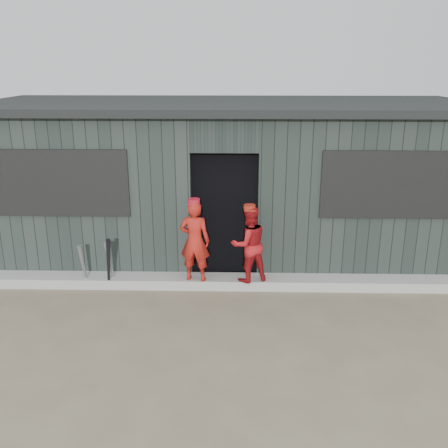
{
  "coord_description": "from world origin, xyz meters",
  "views": [
    {
      "loc": [
        0.17,
        -5.1,
        3.22
      ],
      "look_at": [
        0.0,
        1.8,
        1.0
      ],
      "focal_mm": 40.0,
      "sensor_mm": 36.0,
      "label": 1
    }
  ],
  "objects_px": {
    "bat_right": "(109,264)",
    "bat_left": "(83,266)",
    "player_red_left": "(195,241)",
    "dugout": "(226,179)",
    "bat_mid": "(110,264)",
    "player_grey_back": "(256,234)",
    "player_red_right": "(249,244)"
  },
  "relations": [
    {
      "from": "player_red_right",
      "to": "dugout",
      "type": "relative_size",
      "value": 0.14
    },
    {
      "from": "player_red_left",
      "to": "dugout",
      "type": "distance_m",
      "value": 1.9
    },
    {
      "from": "bat_left",
      "to": "player_red_right",
      "type": "height_order",
      "value": "player_red_right"
    },
    {
      "from": "bat_left",
      "to": "dugout",
      "type": "height_order",
      "value": "dugout"
    },
    {
      "from": "bat_right",
      "to": "bat_left",
      "type": "bearing_deg",
      "value": 166.99
    },
    {
      "from": "bat_mid",
      "to": "dugout",
      "type": "distance_m",
      "value": 2.61
    },
    {
      "from": "bat_right",
      "to": "player_grey_back",
      "type": "height_order",
      "value": "player_grey_back"
    },
    {
      "from": "bat_right",
      "to": "player_red_right",
      "type": "relative_size",
      "value": 0.77
    },
    {
      "from": "player_red_right",
      "to": "player_grey_back",
      "type": "relative_size",
      "value": 0.9
    },
    {
      "from": "player_red_right",
      "to": "player_grey_back",
      "type": "distance_m",
      "value": 0.75
    },
    {
      "from": "player_red_left",
      "to": "player_grey_back",
      "type": "distance_m",
      "value": 1.18
    },
    {
      "from": "dugout",
      "to": "bat_left",
      "type": "bearing_deg",
      "value": -139.04
    },
    {
      "from": "bat_left",
      "to": "dugout",
      "type": "xyz_separation_m",
      "value": [
        2.09,
        1.81,
        0.93
      ]
    },
    {
      "from": "player_grey_back",
      "to": "bat_right",
      "type": "bearing_deg",
      "value": -2.06
    },
    {
      "from": "player_red_left",
      "to": "player_red_right",
      "type": "xyz_separation_m",
      "value": [
        0.79,
        -0.0,
        -0.04
      ]
    },
    {
      "from": "player_grey_back",
      "to": "player_red_left",
      "type": "bearing_deg",
      "value": 15.11
    },
    {
      "from": "player_red_right",
      "to": "dugout",
      "type": "bearing_deg",
      "value": -99.72
    },
    {
      "from": "bat_left",
      "to": "player_grey_back",
      "type": "distance_m",
      "value": 2.7
    },
    {
      "from": "bat_left",
      "to": "bat_mid",
      "type": "height_order",
      "value": "bat_mid"
    },
    {
      "from": "bat_left",
      "to": "player_red_right",
      "type": "bearing_deg",
      "value": 0.67
    },
    {
      "from": "bat_mid",
      "to": "dugout",
      "type": "xyz_separation_m",
      "value": [
        1.69,
        1.77,
        0.9
      ]
    },
    {
      "from": "bat_right",
      "to": "dugout",
      "type": "relative_size",
      "value": 0.11
    },
    {
      "from": "dugout",
      "to": "bat_mid",
      "type": "bearing_deg",
      "value": -133.69
    },
    {
      "from": "bat_mid",
      "to": "bat_left",
      "type": "bearing_deg",
      "value": -174.18
    },
    {
      "from": "bat_right",
      "to": "dugout",
      "type": "bearing_deg",
      "value": 48.51
    },
    {
      "from": "player_grey_back",
      "to": "dugout",
      "type": "distance_m",
      "value": 1.33
    },
    {
      "from": "player_red_right",
      "to": "dugout",
      "type": "xyz_separation_m",
      "value": [
        -0.36,
        1.78,
        0.57
      ]
    },
    {
      "from": "bat_mid",
      "to": "player_red_left",
      "type": "relative_size",
      "value": 0.64
    },
    {
      "from": "bat_left",
      "to": "bat_mid",
      "type": "distance_m",
      "value": 0.4
    },
    {
      "from": "player_red_left",
      "to": "dugout",
      "type": "bearing_deg",
      "value": -94.64
    },
    {
      "from": "bat_left",
      "to": "player_red_left",
      "type": "xyz_separation_m",
      "value": [
        1.66,
        0.03,
        0.4
      ]
    },
    {
      "from": "bat_mid",
      "to": "dugout",
      "type": "relative_size",
      "value": 0.09
    }
  ]
}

